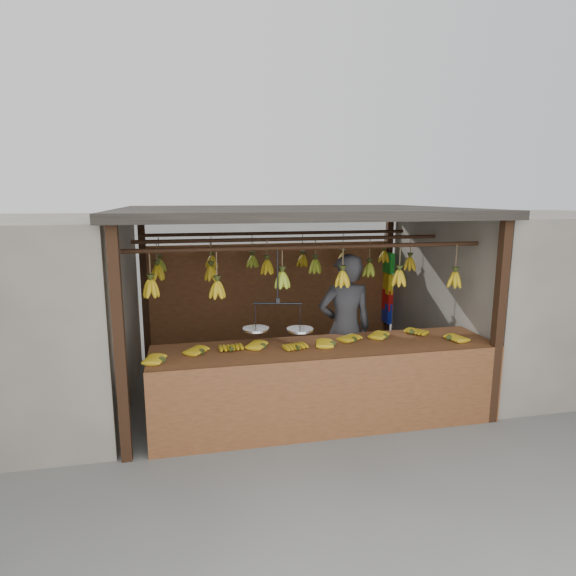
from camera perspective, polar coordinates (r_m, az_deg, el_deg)
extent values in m
plane|color=#5B5B57|center=(6.71, 0.55, -11.45)|extent=(80.00, 80.00, 0.00)
cube|color=black|center=(4.81, -19.31, -6.69)|extent=(0.10, 0.10, 2.30)
cube|color=black|center=(5.83, 23.64, -3.95)|extent=(0.10, 0.10, 2.30)
cube|color=black|center=(7.71, -16.63, -0.03)|extent=(0.10, 0.10, 2.30)
cube|color=black|center=(8.38, 11.73, 1.06)|extent=(0.10, 0.10, 2.30)
cube|color=black|center=(6.21, 0.59, 9.04)|extent=(4.30, 3.30, 0.10)
cylinder|color=black|center=(5.26, 2.97, 4.87)|extent=(4.00, 0.05, 0.05)
cylinder|color=black|center=(6.23, 0.58, 5.82)|extent=(4.00, 0.05, 0.05)
cylinder|color=black|center=(7.20, -1.17, 6.51)|extent=(4.00, 0.05, 0.05)
cube|color=brown|center=(7.85, -1.83, -1.24)|extent=(4.00, 0.06, 1.80)
cube|color=slate|center=(7.95, 26.79, -0.43)|extent=(3.00, 3.00, 2.30)
cube|color=brown|center=(5.44, 4.52, -7.24)|extent=(3.87, 0.86, 0.08)
cube|color=brown|center=(5.21, 5.83, -12.96)|extent=(3.87, 0.04, 0.90)
cube|color=black|center=(5.06, -15.24, -14.54)|extent=(0.07, 0.07, 0.82)
cube|color=black|center=(6.05, 22.74, -10.72)|extent=(0.07, 0.07, 0.82)
cube|color=black|center=(5.76, -14.85, -11.32)|extent=(0.07, 0.07, 0.82)
cube|color=black|center=(6.64, 19.00, -8.53)|extent=(0.07, 0.07, 0.82)
ellipsoid|color=#B59113|center=(5.05, -14.58, -8.20)|extent=(0.28, 0.24, 0.06)
ellipsoid|color=#B59113|center=(5.20, -10.02, -7.44)|extent=(0.30, 0.29, 0.06)
ellipsoid|color=#B59113|center=(5.22, -6.59, -7.29)|extent=(0.20, 0.26, 0.06)
ellipsoid|color=#B59113|center=(5.32, -2.83, -6.86)|extent=(0.30, 0.28, 0.06)
ellipsoid|color=#B59113|center=(5.23, 1.31, -7.18)|extent=(0.24, 0.28, 0.06)
ellipsoid|color=#B59113|center=(5.42, 5.33, -6.58)|extent=(0.28, 0.24, 0.06)
ellipsoid|color=#B59113|center=(5.58, 8.03, -6.10)|extent=(0.28, 0.30, 0.06)
ellipsoid|color=#B59113|center=(5.78, 11.54, -5.63)|extent=(0.30, 0.30, 0.06)
ellipsoid|color=#B59113|center=(5.99, 14.62, -5.18)|extent=(0.30, 0.29, 0.06)
ellipsoid|color=#B59113|center=(5.86, 18.71, -5.75)|extent=(0.28, 0.23, 0.06)
ellipsoid|color=#B59113|center=(5.17, -15.92, -0.06)|extent=(0.16, 0.16, 0.28)
ellipsoid|color=#B59113|center=(5.16, -8.38, -0.20)|extent=(0.16, 0.16, 0.28)
ellipsoid|color=#92A523|center=(5.28, -0.69, 0.96)|extent=(0.16, 0.16, 0.28)
ellipsoid|color=#B59113|center=(5.40, 6.47, 1.08)|extent=(0.16, 0.16, 0.28)
ellipsoid|color=#B59113|center=(5.66, 13.02, 1.14)|extent=(0.16, 0.16, 0.28)
ellipsoid|color=#B59113|center=(5.98, 19.15, 0.93)|extent=(0.16, 0.16, 0.28)
ellipsoid|color=#B59113|center=(6.12, -15.19, 1.77)|extent=(0.16, 0.16, 0.28)
ellipsoid|color=#B59113|center=(6.13, -9.09, 1.74)|extent=(0.16, 0.16, 0.28)
ellipsoid|color=#B59113|center=(6.17, -2.49, 2.49)|extent=(0.16, 0.16, 0.28)
ellipsoid|color=#92A523|center=(6.33, 3.25, 2.57)|extent=(0.16, 0.16, 0.28)
ellipsoid|color=#92A523|center=(6.58, 9.59, 2.15)|extent=(0.16, 0.16, 0.28)
ellipsoid|color=#B59113|center=(6.85, 14.23, 2.81)|extent=(0.16, 0.16, 0.28)
ellipsoid|color=#92A523|center=(7.10, -14.98, 2.60)|extent=(0.16, 0.16, 0.28)
ellipsoid|color=#B59113|center=(7.10, -9.03, 3.10)|extent=(0.16, 0.16, 0.28)
ellipsoid|color=#92A523|center=(7.21, -4.24, 3.17)|extent=(0.16, 0.16, 0.28)
ellipsoid|color=#B59113|center=(7.37, 1.73, 3.26)|extent=(0.16, 0.16, 0.28)
ellipsoid|color=#B59113|center=(7.56, 6.50, 3.42)|extent=(0.16, 0.16, 0.28)
ellipsoid|color=#B59113|center=(7.77, 11.31, 3.66)|extent=(0.16, 0.16, 0.28)
cylinder|color=black|center=(5.22, -1.24, 1.44)|extent=(0.02, 0.02, 0.61)
cylinder|color=black|center=(5.27, -1.23, -1.84)|extent=(0.52, 0.16, 0.02)
cylinder|color=silver|center=(5.37, -3.84, -4.93)|extent=(0.29, 0.29, 0.02)
cylinder|color=silver|center=(5.34, 1.43, -5.01)|extent=(0.29, 0.29, 0.02)
imported|color=#262628|center=(5.99, 6.78, -4.83)|extent=(0.69, 0.45, 1.87)
cube|color=#199926|center=(8.18, 11.85, 2.95)|extent=(0.08, 0.26, 0.34)
cube|color=yellow|center=(8.23, 11.75, 0.53)|extent=(0.08, 0.26, 0.34)
cube|color=red|center=(8.29, 11.68, -1.35)|extent=(0.08, 0.26, 0.34)
cube|color=#1426BF|center=(8.34, 11.62, -2.87)|extent=(0.08, 0.26, 0.34)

